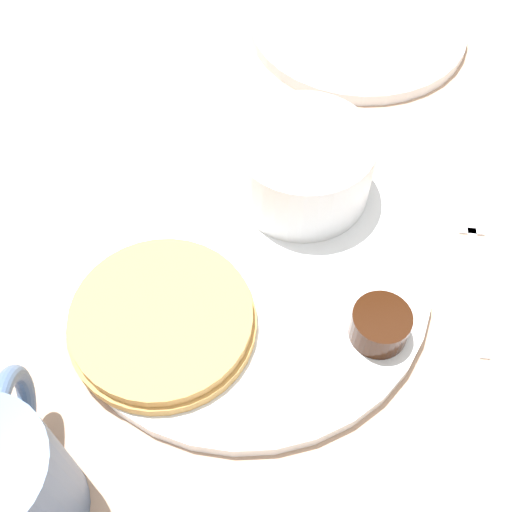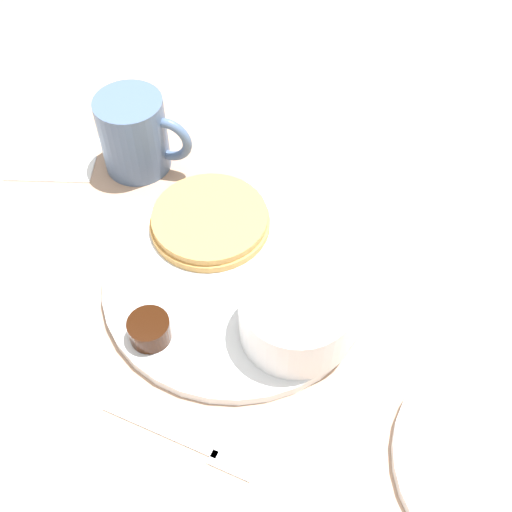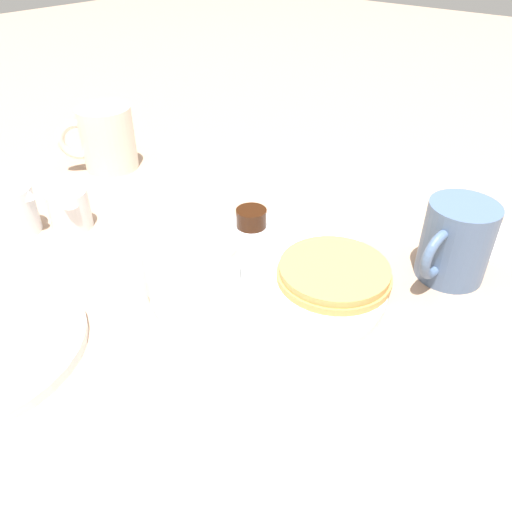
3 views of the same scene
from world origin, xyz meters
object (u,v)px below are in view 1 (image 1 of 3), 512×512
(bowl, at_px, (303,164))
(fork, at_px, (474,249))
(plate, at_px, (245,271))
(coffee_mug, at_px, (1,486))

(bowl, distance_m, fork, 0.15)
(bowl, bearing_deg, fork, 60.41)
(plate, xyz_separation_m, fork, (0.00, 0.18, -0.00))
(bowl, bearing_deg, coffee_mug, -44.47)
(bowl, height_order, fork, bowl)
(plate, bearing_deg, fork, 89.03)
(coffee_mug, bearing_deg, plate, 133.38)
(coffee_mug, height_order, fork, coffee_mug)
(coffee_mug, xyz_separation_m, fork, (-0.15, 0.34, -0.05))
(bowl, xyz_separation_m, fork, (0.07, 0.13, -0.04))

